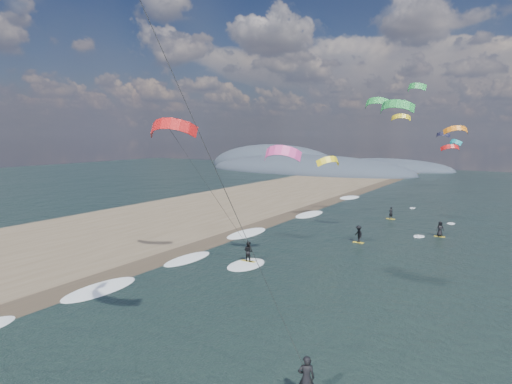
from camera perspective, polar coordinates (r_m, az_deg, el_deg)
The scene contains 9 objects.
ground at distance 22.34m, azimuth -15.67°, elevation -22.03°, with size 260.00×260.00×0.00m, color black.
sand_strip at distance 46.21m, azimuth -26.51°, elevation -6.83°, with size 26.00×240.00×0.00m, color brown.
wet_sand_strip at distance 36.74m, azimuth -16.63°, elevation -9.97°, with size 3.00×240.00×0.00m, color #382D23.
coastal_hills at distance 134.93m, azimuth 6.15°, elevation 3.05°, with size 80.00×41.00×15.00m.
kitesurfer_near_a at distance 14.66m, azimuth -14.39°, elevation 21.06°, with size 8.14×8.82×18.31m.
kitesurfer_near_b at distance 33.98m, azimuth -8.44°, elevation 3.15°, with size 7.16×8.59×12.89m.
far_kitesurfers at distance 48.30m, azimuth 17.31°, elevation -4.70°, with size 8.19×14.99×1.78m.
bg_kite_field at distance 69.50m, azimuth 20.46°, elevation 7.91°, with size 14.75×73.86×11.12m.
shoreline_surf at distance 39.06m, azimuth -10.14°, elevation -8.70°, with size 2.40×79.40×0.11m.
Camera 1 is at (14.71, -12.71, 11.00)m, focal length 30.00 mm.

